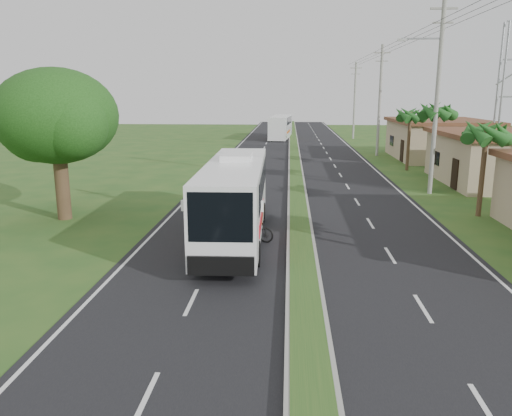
{
  "coord_description": "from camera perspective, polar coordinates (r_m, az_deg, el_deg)",
  "views": [
    {
      "loc": [
        -0.56,
        -14.13,
        6.28
      ],
      "look_at": [
        -1.85,
        5.28,
        1.8
      ],
      "focal_mm": 35.0,
      "sensor_mm": 36.0,
      "label": 1
    }
  ],
  "objects": [
    {
      "name": "ground",
      "position": [
        15.48,
        5.66,
        -11.04
      ],
      "size": [
        180.0,
        180.0,
        0.0
      ],
      "primitive_type": "plane",
      "color": "#26501D",
      "rests_on": "ground"
    },
    {
      "name": "road_asphalt",
      "position": [
        34.71,
        4.67,
        2.52
      ],
      "size": [
        14.0,
        160.0,
        0.02
      ],
      "primitive_type": "cube",
      "color": "black",
      "rests_on": "ground"
    },
    {
      "name": "median_strip",
      "position": [
        34.69,
        4.67,
        2.67
      ],
      "size": [
        1.2,
        160.0,
        0.18
      ],
      "color": "gray",
      "rests_on": "ground"
    },
    {
      "name": "lane_edge_left",
      "position": [
        35.24,
        -6.3,
        2.62
      ],
      "size": [
        0.12,
        160.0,
        0.01
      ],
      "primitive_type": "cube",
      "color": "silver",
      "rests_on": "ground"
    },
    {
      "name": "lane_edge_right",
      "position": [
        35.46,
        15.56,
        2.29
      ],
      "size": [
        0.12,
        160.0,
        0.01
      ],
      "primitive_type": "cube",
      "color": "silver",
      "rests_on": "ground"
    },
    {
      "name": "shop_mid",
      "position": [
        39.21,
        25.68,
        5.21
      ],
      "size": [
        7.6,
        10.6,
        3.67
      ],
      "color": "tan",
      "rests_on": "ground"
    },
    {
      "name": "shop_far",
      "position": [
        52.39,
        20.1,
        7.42
      ],
      "size": [
        8.6,
        11.6,
        3.82
      ],
      "color": "tan",
      "rests_on": "ground"
    },
    {
      "name": "palm_verge_b",
      "position": [
        28.03,
        24.85,
        7.85
      ],
      "size": [
        2.4,
        2.4,
        5.05
      ],
      "color": "#473321",
      "rests_on": "ground"
    },
    {
      "name": "palm_verge_c",
      "position": [
        34.45,
        19.9,
        10.29
      ],
      "size": [
        2.4,
        2.4,
        5.85
      ],
      "color": "#473321",
      "rests_on": "ground"
    },
    {
      "name": "palm_verge_d",
      "position": [
        43.31,
        17.23,
        10.11
      ],
      "size": [
        2.4,
        2.4,
        5.25
      ],
      "color": "#473321",
      "rests_on": "ground"
    },
    {
      "name": "shade_tree",
      "position": [
        26.8,
        -22.05,
        9.36
      ],
      "size": [
        6.3,
        6.0,
        7.54
      ],
      "color": "#473321",
      "rests_on": "ground"
    },
    {
      "name": "utility_pole_b",
      "position": [
        33.38,
        19.97,
        12.17
      ],
      "size": [
        3.2,
        0.28,
        12.0
      ],
      "color": "gray",
      "rests_on": "ground"
    },
    {
      "name": "utility_pole_c",
      "position": [
        52.92,
        13.96,
        11.94
      ],
      "size": [
        1.6,
        0.28,
        11.0
      ],
      "color": "gray",
      "rests_on": "ground"
    },
    {
      "name": "utility_pole_d",
      "position": [
        72.7,
        11.2,
        12.05
      ],
      "size": [
        1.6,
        0.28,
        10.5
      ],
      "color": "gray",
      "rests_on": "ground"
    },
    {
      "name": "coach_bus_main",
      "position": [
        21.7,
        -2.39,
        1.61
      ],
      "size": [
        2.63,
        11.37,
        3.66
      ],
      "rotation": [
        0.0,
        0.0,
        0.02
      ],
      "color": "white",
      "rests_on": "ground"
    },
    {
      "name": "coach_bus_far",
      "position": [
        71.63,
        2.84,
        9.37
      ],
      "size": [
        3.21,
        11.06,
        3.18
      ],
      "rotation": [
        0.0,
        0.0,
        -0.08
      ],
      "color": "white",
      "rests_on": "ground"
    },
    {
      "name": "motorcyclist",
      "position": [
        21.43,
        -0.17,
        -1.67
      ],
      "size": [
        1.81,
        1.01,
        2.36
      ],
      "rotation": [
        0.0,
        0.0,
        -0.32
      ],
      "color": "black",
      "rests_on": "ground"
    }
  ]
}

